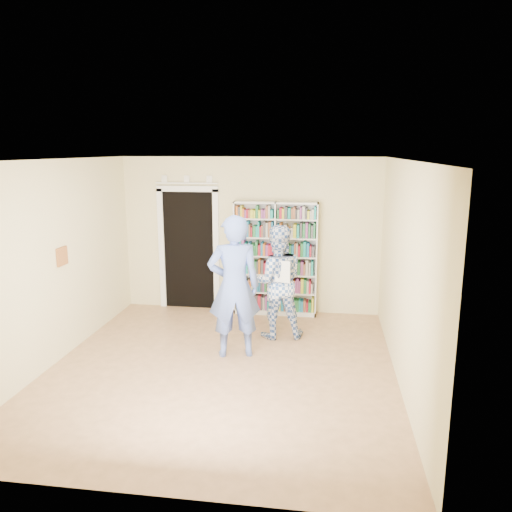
{
  "coord_description": "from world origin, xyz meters",
  "views": [
    {
      "loc": [
        1.31,
        -5.98,
        2.83
      ],
      "look_at": [
        0.33,
        0.9,
        1.33
      ],
      "focal_mm": 35.0,
      "sensor_mm": 36.0,
      "label": 1
    }
  ],
  "objects": [
    {
      "name": "wall_back",
      "position": [
        0.0,
        2.5,
        1.35
      ],
      "size": [
        4.5,
        0.0,
        4.5
      ],
      "primitive_type": "plane",
      "rotation": [
        1.57,
        0.0,
        0.0
      ],
      "color": "beige",
      "rests_on": "floor"
    },
    {
      "name": "bookshelf",
      "position": [
        0.47,
        2.34,
        0.99
      ],
      "size": [
        1.42,
        0.27,
        1.96
      ],
      "rotation": [
        0.0,
        0.0,
        0.18
      ],
      "color": "white",
      "rests_on": "floor"
    },
    {
      "name": "ceiling",
      "position": [
        0.0,
        0.0,
        2.7
      ],
      "size": [
        5.0,
        5.0,
        0.0
      ],
      "primitive_type": "plane",
      "rotation": [
        3.14,
        0.0,
        0.0
      ],
      "color": "white",
      "rests_on": "wall_back"
    },
    {
      "name": "man_plaid",
      "position": [
        0.6,
        1.26,
        0.87
      ],
      "size": [
        0.96,
        0.81,
        1.73
      ],
      "primitive_type": "imported",
      "rotation": [
        0.0,
        0.0,
        3.34
      ],
      "color": "#305294",
      "rests_on": "floor"
    },
    {
      "name": "man_blue",
      "position": [
        0.09,
        0.47,
        0.99
      ],
      "size": [
        0.82,
        0.65,
        1.98
      ],
      "primitive_type": "imported",
      "rotation": [
        0.0,
        0.0,
        3.41
      ],
      "color": "#566FBF",
      "rests_on": "floor"
    },
    {
      "name": "wall_left",
      "position": [
        -2.25,
        0.0,
        1.35
      ],
      "size": [
        0.0,
        5.0,
        5.0
      ],
      "primitive_type": "plane",
      "rotation": [
        1.57,
        0.0,
        1.57
      ],
      "color": "beige",
      "rests_on": "floor"
    },
    {
      "name": "paper_sheet",
      "position": [
        0.7,
        1.0,
        1.09
      ],
      "size": [
        0.23,
        0.06,
        0.32
      ],
      "primitive_type": "cube",
      "rotation": [
        0.0,
        0.0,
        -0.22
      ],
      "color": "white",
      "rests_on": "man_plaid"
    },
    {
      "name": "wall_art",
      "position": [
        -2.23,
        0.2,
        1.4
      ],
      "size": [
        0.03,
        0.25,
        0.25
      ],
      "primitive_type": "cube",
      "color": "brown",
      "rests_on": "wall_left"
    },
    {
      "name": "floor",
      "position": [
        0.0,
        0.0,
        0.0
      ],
      "size": [
        5.0,
        5.0,
        0.0
      ],
      "primitive_type": "plane",
      "color": "#8E6645",
      "rests_on": "ground"
    },
    {
      "name": "wall_right",
      "position": [
        2.25,
        0.0,
        1.35
      ],
      "size": [
        0.0,
        5.0,
        5.0
      ],
      "primitive_type": "plane",
      "rotation": [
        1.57,
        0.0,
        -1.57
      ],
      "color": "beige",
      "rests_on": "floor"
    },
    {
      "name": "doorway",
      "position": [
        -1.1,
        2.48,
        1.18
      ],
      "size": [
        1.1,
        0.08,
        2.43
      ],
      "color": "black",
      "rests_on": "floor"
    }
  ]
}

